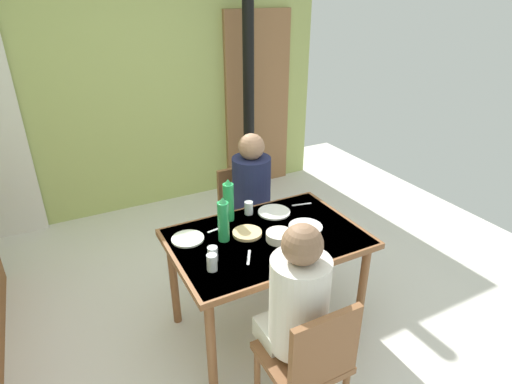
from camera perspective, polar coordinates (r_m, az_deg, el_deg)
ground_plane at (r=3.05m, az=-3.42°, el=-19.70°), size 6.12×6.12×0.00m
wall_back at (r=4.46m, az=-17.07°, el=15.19°), size 4.22×0.10×2.85m
door_wooden at (r=4.93m, az=0.22°, el=12.15°), size 0.80×0.05×2.00m
stove_pipe_column at (r=4.50m, az=-1.04°, el=16.36°), size 0.12×0.12×2.85m
dining_table at (r=2.73m, az=1.48°, el=-7.58°), size 1.22×0.83×0.76m
chair_near_diner at (r=2.27m, az=7.36°, el=-21.89°), size 0.40×0.40×0.87m
chair_far_diner at (r=3.49m, az=-1.51°, el=-2.84°), size 0.40×0.40×0.87m
person_near_diner at (r=2.16m, az=5.69°, el=-14.51°), size 0.30×0.37×0.77m
person_far_diner at (r=3.25m, az=-0.50°, el=0.52°), size 0.30×0.37×0.77m
water_bottle_green_near at (r=2.80m, az=-3.78°, el=-1.23°), size 0.07×0.07×0.30m
water_bottle_green_far at (r=2.58m, az=-4.49°, el=-3.89°), size 0.07×0.07×0.30m
serving_bowl_center at (r=2.63m, az=3.21°, el=-6.05°), size 0.17×0.17×0.05m
dinner_plate_near_left at (r=2.79m, az=6.78°, el=-4.74°), size 0.23×0.23×0.01m
dinner_plate_near_right at (r=2.95m, az=2.49°, el=-2.75°), size 0.23×0.23×0.01m
dinner_plate_far_center at (r=2.68m, az=-9.31°, el=-6.32°), size 0.21×0.21×0.01m
drinking_glass_by_near_diner at (r=2.44m, az=-5.94°, el=-8.45°), size 0.06×0.06×0.09m
drinking_glass_by_far_diner at (r=2.37m, az=-6.05°, el=-9.56°), size 0.06×0.06×0.10m
drinking_glass_spare_center at (r=2.91m, az=-1.01°, el=-2.18°), size 0.06×0.06×0.09m
bread_plate_sliced at (r=2.69m, az=-1.21°, el=-5.63°), size 0.19×0.19×0.02m
cutlery_knife_near at (r=2.76m, az=-5.29°, el=-5.05°), size 0.15×0.04×0.00m
cutlery_fork_near at (r=2.48m, az=-1.00°, el=-8.93°), size 0.09×0.14×0.00m
cutlery_knife_far at (r=2.52m, az=6.38°, el=-8.46°), size 0.09×0.14×0.00m
cutlery_fork_far at (r=3.07m, az=6.27°, el=-1.69°), size 0.15×0.05×0.00m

